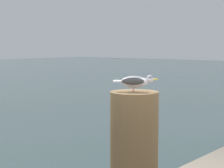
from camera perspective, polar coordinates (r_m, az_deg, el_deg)
The scene contains 2 objects.
mooring_post at distance 3.45m, azimuth 3.22°, elevation -9.67°, with size 0.42×0.42×1.03m, color brown.
seagull at distance 3.34m, azimuth 3.40°, elevation 0.40°, with size 0.26×0.35×0.14m.
Camera 1 is at (-3.21, -2.27, 2.78)m, focal length 62.87 mm.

